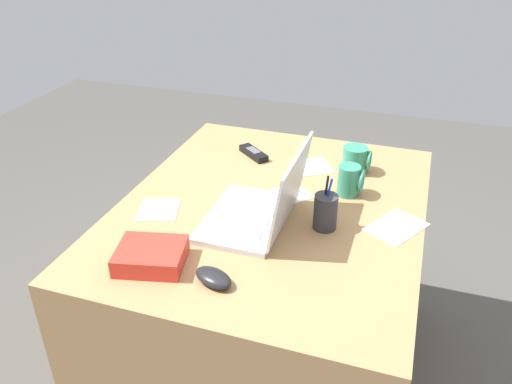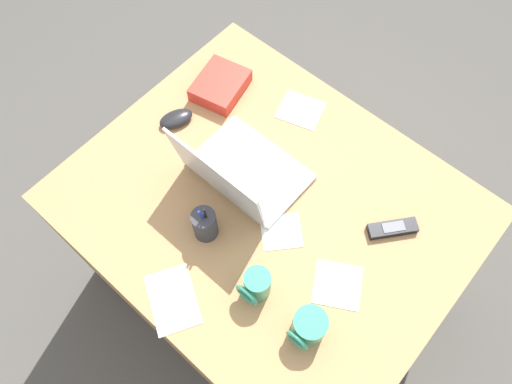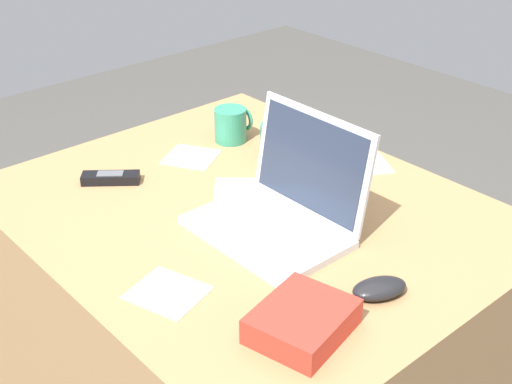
% 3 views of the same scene
% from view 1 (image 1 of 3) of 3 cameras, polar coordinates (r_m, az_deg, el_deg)
% --- Properties ---
extents(ground_plane, '(6.00, 6.00, 0.00)m').
position_cam_1_polar(ground_plane, '(2.16, 1.41, -18.88)').
color(ground_plane, '#4C4944').
extents(desk, '(1.16, 0.95, 0.76)m').
position_cam_1_polar(desk, '(1.90, 1.55, -11.27)').
color(desk, '#A87C4F').
rests_on(desk, ground).
extents(laptop, '(0.34, 0.28, 0.25)m').
position_cam_1_polar(laptop, '(1.55, 0.49, -1.83)').
color(laptop, silver).
rests_on(laptop, desk).
extents(computer_mouse, '(0.10, 0.13, 0.03)m').
position_cam_1_polar(computer_mouse, '(1.35, -4.70, -9.35)').
color(computer_mouse, black).
rests_on(computer_mouse, desk).
extents(coffee_mug_white, '(0.07, 0.09, 0.10)m').
position_cam_1_polar(coffee_mug_white, '(1.74, 10.29, 1.26)').
color(coffee_mug_white, '#338C6B').
rests_on(coffee_mug_white, desk).
extents(coffee_mug_tall, '(0.09, 0.10, 0.10)m').
position_cam_1_polar(coffee_mug_tall, '(1.89, 10.92, 3.53)').
color(coffee_mug_tall, '#338C6B').
rests_on(coffee_mug_tall, desk).
extents(cordless_phone, '(0.13, 0.14, 0.03)m').
position_cam_1_polar(cordless_phone, '(1.99, -0.27, 4.31)').
color(cordless_phone, black).
rests_on(cordless_phone, desk).
extents(pen_holder, '(0.07, 0.07, 0.17)m').
position_cam_1_polar(pen_holder, '(1.55, 7.64, -2.15)').
color(pen_holder, '#333338').
rests_on(pen_holder, desk).
extents(snack_bag, '(0.19, 0.21, 0.05)m').
position_cam_1_polar(snack_bag, '(1.43, -11.48, -6.91)').
color(snack_bag, red).
rests_on(snack_bag, desk).
extents(paper_note_near_laptop, '(0.17, 0.16, 0.00)m').
position_cam_1_polar(paper_note_near_laptop, '(1.68, -10.64, -1.90)').
color(paper_note_near_laptop, white).
rests_on(paper_note_near_laptop, desk).
extents(paper_note_left, '(0.18, 0.18, 0.00)m').
position_cam_1_polar(paper_note_left, '(1.92, 6.23, 2.79)').
color(paper_note_left, white).
rests_on(paper_note_left, desk).
extents(paper_note_right, '(0.21, 0.19, 0.00)m').
position_cam_1_polar(paper_note_right, '(1.62, 15.18, -3.73)').
color(paper_note_right, white).
rests_on(paper_note_right, desk).
extents(paper_note_front, '(0.16, 0.16, 0.00)m').
position_cam_1_polar(paper_note_front, '(1.74, 3.99, -0.20)').
color(paper_note_front, white).
rests_on(paper_note_front, desk).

